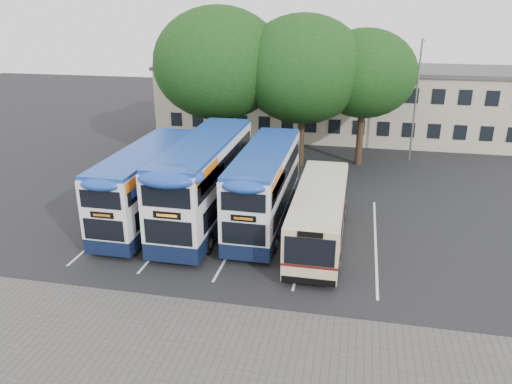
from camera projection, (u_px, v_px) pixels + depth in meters
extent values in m
plane|color=black|center=(300.00, 286.00, 21.42)|extent=(120.00, 120.00, 0.00)
cube|color=#595654|center=(224.00, 354.00, 17.22)|extent=(40.00, 6.00, 0.01)
cube|color=silver|center=(121.00, 219.00, 28.05)|extent=(0.12, 11.00, 0.01)
cube|color=silver|center=(180.00, 224.00, 27.38)|extent=(0.12, 11.00, 0.01)
cube|color=silver|center=(242.00, 230.00, 26.71)|extent=(0.12, 11.00, 0.01)
cube|color=silver|center=(307.00, 236.00, 26.04)|extent=(0.12, 11.00, 0.01)
cube|color=silver|center=(376.00, 242.00, 25.37)|extent=(0.12, 11.00, 0.01)
cube|color=#BAAC96|center=(338.00, 102.00, 45.09)|extent=(32.00, 8.00, 6.00)
cube|color=#4C4C4F|center=(340.00, 68.00, 44.01)|extent=(32.40, 8.40, 0.30)
cube|color=black|center=(334.00, 127.00, 41.86)|extent=(30.00, 0.06, 1.20)
cube|color=black|center=(336.00, 93.00, 40.88)|extent=(30.00, 0.06, 1.20)
cylinder|color=gray|center=(415.00, 102.00, 37.00)|extent=(0.14, 0.14, 9.00)
cube|color=gray|center=(423.00, 39.00, 35.41)|extent=(0.12, 0.80, 0.12)
cube|color=gray|center=(423.00, 40.00, 35.06)|extent=(0.25, 0.50, 0.12)
cylinder|color=black|center=(220.00, 127.00, 37.37)|extent=(0.50, 0.50, 5.41)
ellipsoid|color=black|center=(219.00, 63.00, 35.73)|extent=(9.42, 9.42, 8.00)
cylinder|color=black|center=(301.00, 131.00, 36.63)|extent=(0.50, 0.50, 5.18)
ellipsoid|color=black|center=(303.00, 69.00, 35.05)|extent=(8.94, 8.94, 7.60)
cylinder|color=black|center=(360.00, 132.00, 36.84)|extent=(0.50, 0.50, 4.95)
ellipsoid|color=black|center=(365.00, 73.00, 35.34)|extent=(7.36, 7.36, 6.25)
cube|color=#0E1835|center=(149.00, 209.00, 27.70)|extent=(2.33, 9.80, 0.75)
cube|color=white|center=(146.00, 178.00, 27.06)|extent=(2.33, 9.80, 2.89)
cube|color=#1A3EA0|center=(144.00, 152.00, 26.53)|extent=(2.29, 9.60, 0.28)
cube|color=black|center=(149.00, 190.00, 27.60)|extent=(2.37, 8.68, 0.93)
cube|color=black|center=(145.00, 167.00, 26.83)|extent=(2.37, 9.24, 0.84)
cube|color=orange|center=(140.00, 178.00, 23.48)|extent=(0.02, 2.99, 0.51)
cube|color=black|center=(102.00, 215.00, 22.58)|extent=(1.12, 0.06, 0.28)
cylinder|color=black|center=(151.00, 193.00, 30.58)|extent=(0.28, 0.93, 0.93)
cylinder|color=black|center=(184.00, 196.00, 30.17)|extent=(0.28, 0.93, 0.93)
cylinder|color=black|center=(103.00, 235.00, 25.02)|extent=(0.28, 0.93, 0.93)
cylinder|color=black|center=(143.00, 239.00, 24.62)|extent=(0.28, 0.93, 0.93)
cube|color=red|center=(174.00, 162.00, 27.67)|extent=(0.02, 3.73, 0.79)
cube|color=#0E1835|center=(206.00, 209.00, 27.56)|extent=(2.64, 11.08, 0.84)
cube|color=white|center=(205.00, 173.00, 26.83)|extent=(2.64, 11.08, 3.27)
cube|color=#1A3EA0|center=(204.00, 143.00, 26.23)|extent=(2.59, 10.86, 0.32)
cube|color=black|center=(207.00, 187.00, 27.44)|extent=(2.68, 9.81, 1.06)
cube|color=black|center=(204.00, 160.00, 26.57)|extent=(2.68, 10.45, 0.95)
cube|color=orange|center=(208.00, 173.00, 22.78)|extent=(0.02, 3.38, 0.58)
cube|color=black|center=(167.00, 215.00, 21.77)|extent=(1.27, 0.06, 0.32)
cylinder|color=black|center=(203.00, 191.00, 30.81)|extent=(0.32, 1.06, 1.06)
cylinder|color=black|center=(241.00, 194.00, 30.35)|extent=(0.32, 1.06, 1.06)
cylinder|color=black|center=(161.00, 239.00, 24.52)|extent=(0.32, 1.06, 1.06)
cylinder|color=black|center=(208.00, 243.00, 24.07)|extent=(0.32, 1.06, 1.06)
cube|color=#0E1835|center=(265.00, 212.00, 27.33)|extent=(2.39, 10.03, 0.76)
cube|color=white|center=(265.00, 180.00, 26.67)|extent=(2.39, 10.03, 2.96)
cube|color=#1A3EA0|center=(265.00, 152.00, 26.13)|extent=(2.34, 9.83, 0.29)
cube|color=black|center=(266.00, 192.00, 27.22)|extent=(2.43, 8.89, 0.96)
cube|color=black|center=(265.00, 168.00, 26.44)|extent=(2.43, 9.46, 0.86)
cube|color=orange|center=(277.00, 180.00, 23.00)|extent=(0.02, 3.06, 0.53)
cube|color=black|center=(243.00, 218.00, 22.08)|extent=(1.15, 0.06, 0.29)
cylinder|color=black|center=(256.00, 195.00, 30.27)|extent=(0.29, 0.96, 0.96)
cylinder|color=black|center=(291.00, 198.00, 29.86)|extent=(0.29, 0.96, 0.96)
cylinder|color=black|center=(231.00, 239.00, 24.58)|extent=(0.29, 0.96, 0.96)
cylinder|color=black|center=(274.00, 243.00, 24.17)|extent=(0.29, 0.96, 0.96)
cube|color=beige|center=(319.00, 214.00, 24.93)|extent=(2.38, 9.54, 2.43)
cube|color=beige|center=(321.00, 190.00, 24.49)|extent=(2.29, 9.15, 0.19)
cube|color=black|center=(321.00, 203.00, 25.23)|extent=(2.42, 7.63, 0.86)
cube|color=#511210|center=(319.00, 221.00, 25.08)|extent=(2.41, 9.56, 0.11)
cube|color=black|center=(309.00, 252.00, 20.44)|extent=(2.10, 0.06, 1.24)
cylinder|color=black|center=(288.00, 260.00, 22.53)|extent=(0.29, 0.95, 0.95)
cylinder|color=black|center=(336.00, 265.00, 22.12)|extent=(0.29, 0.95, 0.95)
cylinder|color=black|center=(304.00, 210.00, 28.12)|extent=(0.29, 0.95, 0.95)
cylinder|color=black|center=(343.00, 213.00, 27.71)|extent=(0.29, 0.95, 0.95)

